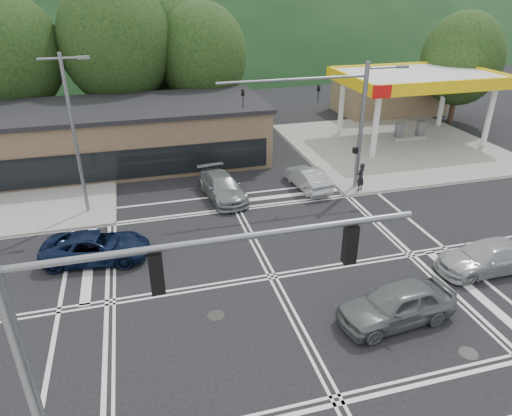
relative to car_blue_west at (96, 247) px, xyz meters
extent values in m
plane|color=black|center=(7.76, -3.62, -0.70)|extent=(120.00, 120.00, 0.00)
cube|color=gray|center=(22.76, 11.38, -0.62)|extent=(16.00, 16.00, 0.15)
cylinder|color=silver|center=(19.76, 9.38, 1.80)|extent=(0.44, 0.44, 5.00)
cylinder|color=silver|center=(19.76, 15.38, 1.80)|extent=(0.44, 0.44, 5.00)
cylinder|color=silver|center=(29.76, 9.38, 1.80)|extent=(0.44, 0.44, 5.00)
cylinder|color=silver|center=(29.76, 15.38, 1.80)|extent=(0.44, 0.44, 5.00)
cube|color=silver|center=(24.76, 12.38, 4.60)|extent=(12.00, 8.00, 0.60)
cube|color=yellow|center=(24.76, 8.38, 4.60)|extent=(12.20, 0.25, 0.90)
cube|color=yellow|center=(24.76, 16.38, 4.60)|extent=(12.20, 0.25, 0.90)
cube|color=yellow|center=(18.76, 12.38, 4.60)|extent=(0.25, 8.20, 0.90)
cube|color=yellow|center=(30.76, 12.38, 4.60)|extent=(0.25, 8.20, 0.90)
cube|color=red|center=(19.26, 8.23, 4.60)|extent=(1.40, 0.12, 0.90)
cube|color=gray|center=(24.76, 12.38, -0.45)|extent=(3.00, 1.00, 0.30)
cube|color=slate|center=(23.76, 12.38, 0.25)|extent=(0.60, 0.50, 1.30)
cube|color=slate|center=(25.76, 12.38, 0.25)|extent=(0.60, 0.50, 1.30)
cube|color=#846B4F|center=(27.76, 21.38, 1.20)|extent=(10.00, 6.00, 3.80)
cube|color=brown|center=(-0.24, 13.38, 1.30)|extent=(24.00, 8.00, 4.00)
ellipsoid|color=#163319|center=(7.76, 86.38, -0.70)|extent=(252.00, 126.00, 140.00)
cylinder|color=#382619|center=(-6.24, 20.38, 1.72)|extent=(0.50, 0.50, 4.84)
ellipsoid|color=black|center=(-6.24, 20.38, 6.45)|extent=(8.00, 8.00, 9.20)
cylinder|color=#382619|center=(1.76, 20.38, 1.94)|extent=(0.50, 0.50, 5.28)
ellipsoid|color=black|center=(1.76, 20.38, 7.10)|extent=(9.00, 9.00, 10.35)
cylinder|color=#382619|center=(8.76, 20.38, 1.50)|extent=(0.50, 0.50, 4.40)
ellipsoid|color=black|center=(8.76, 20.38, 5.80)|extent=(7.60, 7.60, 8.74)
cylinder|color=#382619|center=(5.76, 24.38, 1.72)|extent=(0.50, 0.50, 4.84)
ellipsoid|color=black|center=(5.76, 24.38, 6.45)|extent=(8.40, 8.40, 9.66)
cylinder|color=#382619|center=(31.76, 16.38, 1.28)|extent=(0.50, 0.50, 3.96)
ellipsoid|color=black|center=(31.76, 16.38, 5.15)|extent=(7.20, 7.20, 8.28)
cylinder|color=slate|center=(-0.74, 5.38, 3.80)|extent=(0.20, 0.20, 9.00)
cylinder|color=slate|center=(-0.74, 5.38, 8.00)|extent=(2.20, 0.12, 0.12)
cube|color=slate|center=(0.36, 5.38, 8.00)|extent=(0.60, 0.25, 0.15)
cylinder|color=slate|center=(15.96, 4.58, 3.30)|extent=(0.28, 0.28, 8.00)
cylinder|color=slate|center=(11.46, 4.58, 6.50)|extent=(9.00, 0.16, 0.16)
imported|color=black|center=(12.96, 4.58, 5.60)|extent=(0.16, 0.20, 1.00)
imported|color=black|center=(8.46, 4.58, 5.60)|extent=(0.16, 0.20, 1.00)
cylinder|color=slate|center=(17.16, 4.58, 6.90)|extent=(2.40, 0.12, 0.12)
cube|color=slate|center=(18.26, 4.58, 6.90)|extent=(0.70, 0.30, 0.15)
cube|color=black|center=(15.71, 4.58, 1.90)|extent=(0.25, 0.30, 0.35)
cylinder|color=slate|center=(-0.44, -11.82, 3.30)|extent=(0.28, 0.28, 8.00)
cylinder|color=slate|center=(4.06, -11.82, 6.50)|extent=(9.00, 0.16, 0.16)
cube|color=black|center=(2.56, -11.82, 5.90)|extent=(0.30, 0.25, 1.00)
cube|color=black|center=(7.06, -11.82, 5.90)|extent=(0.30, 0.25, 1.00)
imported|color=black|center=(0.00, 0.00, 0.00)|extent=(5.32, 3.06, 1.40)
imported|color=#595C5E|center=(11.59, -7.78, 0.12)|extent=(4.96, 2.38, 1.63)
imported|color=#A6A7AD|center=(17.55, -5.69, 0.00)|extent=(4.83, 1.97, 1.40)
imported|color=#9B9DA2|center=(12.91, 5.38, 0.00)|extent=(1.97, 4.38, 1.40)
imported|color=silver|center=(8.96, 15.63, -0.03)|extent=(1.63, 3.93, 1.33)
imported|color=slate|center=(7.26, 5.38, 0.03)|extent=(2.70, 5.24, 1.45)
imported|color=black|center=(15.90, 3.88, 0.36)|extent=(0.79, 0.72, 1.82)
camera|label=1|loc=(2.49, -20.14, 11.47)|focal=32.00mm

